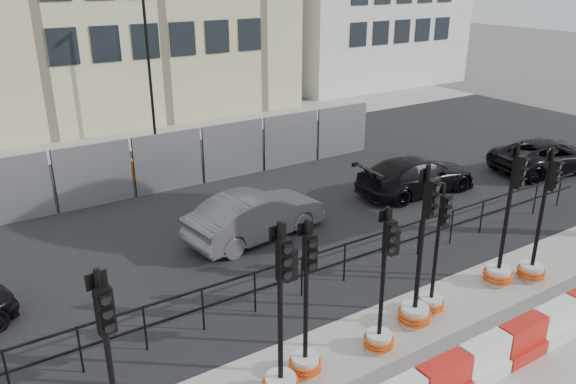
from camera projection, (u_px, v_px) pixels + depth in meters
ground at (377, 305)px, 12.31m from camera, size 120.00×120.00×0.00m
sidewalk_near at (490, 383)px, 9.96m from camera, size 40.00×6.00×0.02m
road at (231, 202)px, 17.78m from camera, size 40.00×14.00×0.03m
sidewalk_far at (137, 137)px, 24.82m from camera, size 40.00×4.00×0.02m
kerb_railing at (345, 256)px, 13.00m from camera, size 18.00×0.04×1.00m
heras_fencing at (193, 159)px, 19.72m from camera, size 14.33×1.72×2.00m
lamp_post_far at (149, 65)px, 23.10m from camera, size 0.12×0.56×6.00m
barrier_row at (483, 361)px, 9.99m from camera, size 15.70×0.50×0.80m
traffic_signal_b at (282, 358)px, 9.40m from camera, size 0.65×0.65×3.30m
traffic_signal_c at (306, 345)px, 9.99m from camera, size 0.61×0.61×3.08m
traffic_signal_d at (381, 318)px, 10.62m from camera, size 0.59×0.59×3.00m
traffic_signal_e at (417, 294)px, 11.38m from camera, size 0.69×0.69×3.50m
traffic_signal_f at (434, 283)px, 11.84m from camera, size 0.58×0.58×2.96m
traffic_signal_g at (501, 257)px, 12.91m from camera, size 0.68×0.68×3.43m
traffic_signal_h at (535, 254)px, 13.09m from camera, size 0.64×0.64×3.27m
car_b at (256, 216)px, 15.21m from camera, size 2.56×4.41×1.32m
car_c at (416, 175)px, 18.34m from camera, size 2.20×4.44×1.23m
car_d at (549, 156)px, 20.33m from camera, size 3.58×5.10×1.22m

